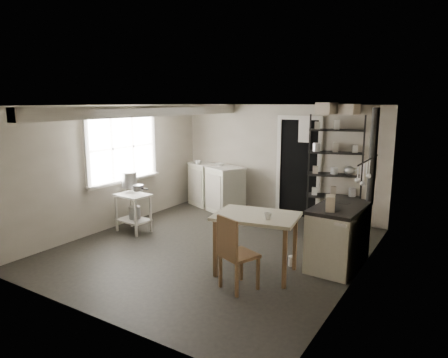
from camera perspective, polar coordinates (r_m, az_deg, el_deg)
The scene contains 31 objects.
floor at distance 6.64m, azimuth -1.39°, elevation -9.78°, with size 5.00×5.00×0.00m, color black.
ceiling at distance 6.21m, azimuth -1.48°, elevation 10.47°, with size 5.00×5.00×0.00m, color beige.
wall_back at distance 8.50m, azimuth 7.86°, elevation 2.73°, with size 4.50×0.02×2.30m, color #B5AC9A.
wall_front at distance 4.51m, azimuth -19.20°, elevation -5.14°, with size 4.50×0.02×2.30m, color #B5AC9A.
wall_left at distance 7.78m, azimuth -15.44°, elevation 1.67°, with size 0.02×5.00×2.30m, color #B5AC9A.
wall_right at distance 5.46m, azimuth 18.76°, elevation -2.37°, with size 0.02×5.00×2.30m, color #B5AC9A.
window at distance 7.84m, azimuth -14.35°, elevation 4.38°, with size 0.12×1.76×1.28m, color silver, non-canonical shape.
doorway at distance 8.33m, azimuth 10.57°, elevation 1.43°, with size 0.96×0.10×2.08m, color silver, non-canonical shape.
ceiling_beam at distance 6.95m, azimuth -9.90°, elevation 9.55°, with size 0.18×5.00×0.18m, color silver, non-canonical shape.
wallpaper_panel at distance 5.46m, azimuth 18.66°, elevation -2.36°, with size 0.01×5.00×2.30m, color #BAAD97, non-canonical shape.
utensil_rail at distance 5.97m, azimuth 19.77°, elevation 2.59°, with size 0.06×1.20×0.44m, color #BBBCBE, non-canonical shape.
prep_table at distance 7.50m, azimuth -12.83°, elevation -4.40°, with size 0.62×0.44×0.70m, color silver, non-canonical shape.
stockpot at distance 7.55m, azimuth -13.39°, elevation -0.12°, with size 0.27×0.27×0.30m, color #BBBCBE.
saucepan at distance 7.25m, azimuth -12.19°, elevation -1.25°, with size 0.19×0.19×0.10m, color #BBBCBE.
bucket at distance 7.41m, azimuth -12.64°, elevation -4.70°, with size 0.21×0.21×0.23m, color #BBBCBE.
base_cabinets at distance 8.94m, azimuth -1.19°, elevation -1.26°, with size 1.49×0.64×0.98m, color beige, non-canonical shape.
mixing_bowl at distance 8.76m, azimuth -0.60°, elevation 1.77°, with size 0.27×0.27×0.07m, color white.
counter_cup at distance 8.96m, azimuth -3.72°, elevation 2.04°, with size 0.12×0.12×0.09m, color white.
shelf_rack at distance 7.93m, azimuth 15.43°, elevation 0.38°, with size 1.01×0.39×2.12m, color black, non-canonical shape.
shelf_jar at distance 7.97m, azimuth 13.52°, elevation 3.54°, with size 0.08×0.08×0.18m, color white.
storage_box_a at distance 7.82m, azimuth 14.35°, elevation 8.12°, with size 0.32×0.28×0.22m, color #C1B49B.
storage_box_b at distance 7.76m, azimuth 17.40°, elevation 7.79°, with size 0.30×0.28×0.19m, color #C1B49B.
stove at distance 6.06m, azimuth 16.04°, elevation -7.89°, with size 0.63×1.14×0.90m, color beige, non-canonical shape.
stovepipe at distance 6.22m, azimuth 20.50°, elevation 3.22°, with size 0.11×0.11×1.48m, color black, non-canonical shape.
side_ledge at distance 5.69m, azimuth 15.23°, elevation -9.20°, with size 0.53×0.29×0.82m, color silver, non-canonical shape.
oats_box at distance 5.59m, azimuth 14.94°, elevation -3.31°, with size 0.12×0.19×0.29m, color #C1B49B.
work_table at distance 5.61m, azimuth 4.58°, elevation -9.66°, with size 1.11×0.78×0.84m, color beige, non-canonical shape.
table_cup at distance 5.28m, azimuth 6.25°, elevation -6.17°, with size 0.10×0.10×0.09m, color white.
chair at distance 5.12m, azimuth 2.18°, elevation -10.44°, with size 0.40×0.42×0.97m, color brown, non-canonical shape.
flour_sack at distance 7.87m, azimuth 16.13°, elevation -5.06°, with size 0.36×0.30×0.43m, color silver.
floor_crock at distance 6.03m, azimuth 9.70°, elevation -11.42°, with size 0.11×0.11×0.14m, color white.
Camera 1 is at (3.41, -5.19, 2.36)m, focal length 32.00 mm.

